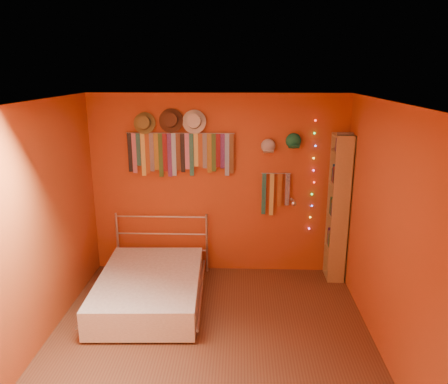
# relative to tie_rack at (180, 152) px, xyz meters

# --- Properties ---
(ground) EXTENTS (3.50, 3.50, 0.00)m
(ground) POSITION_rel_tie_rack_xyz_m (0.51, -1.68, -1.72)
(ground) COLOR brown
(ground) RESTS_ON ground
(back_wall) EXTENTS (3.50, 0.02, 2.50)m
(back_wall) POSITION_rel_tie_rack_xyz_m (0.51, 0.07, -0.47)
(back_wall) COLOR #993B18
(back_wall) RESTS_ON ground
(right_wall) EXTENTS (0.02, 3.50, 2.50)m
(right_wall) POSITION_rel_tie_rack_xyz_m (2.26, -1.68, -0.47)
(right_wall) COLOR #993B18
(right_wall) RESTS_ON ground
(left_wall) EXTENTS (0.02, 3.50, 2.50)m
(left_wall) POSITION_rel_tie_rack_xyz_m (-1.24, -1.68, -0.47)
(left_wall) COLOR #993B18
(left_wall) RESTS_ON ground
(ceiling) EXTENTS (3.50, 3.50, 0.02)m
(ceiling) POSITION_rel_tie_rack_xyz_m (0.51, -1.68, 0.78)
(ceiling) COLOR white
(ceiling) RESTS_ON back_wall
(tie_rack) EXTENTS (1.45, 0.03, 0.60)m
(tie_rack) POSITION_rel_tie_rack_xyz_m (0.00, 0.00, 0.00)
(tie_rack) COLOR #B4B4B9
(tie_rack) RESTS_ON back_wall
(small_tie_rack) EXTENTS (0.40, 0.03, 0.60)m
(small_tie_rack) POSITION_rel_tie_rack_xyz_m (1.29, 0.00, -0.53)
(small_tie_rack) COLOR #B4B4B9
(small_tie_rack) RESTS_ON back_wall
(fedora_olive) EXTENTS (0.29, 0.16, 0.29)m
(fedora_olive) POSITION_rel_tie_rack_xyz_m (-0.46, -0.03, 0.39)
(fedora_olive) COLOR olive
(fedora_olive) RESTS_ON back_wall
(fedora_brown) EXTENTS (0.32, 0.17, 0.32)m
(fedora_brown) POSITION_rel_tie_rack_xyz_m (-0.10, -0.03, 0.43)
(fedora_brown) COLOR #4C2B1B
(fedora_brown) RESTS_ON back_wall
(fedora_white) EXTENTS (0.32, 0.17, 0.31)m
(fedora_white) POSITION_rel_tie_rack_xyz_m (0.20, -0.03, 0.41)
(fedora_white) COLOR silver
(fedora_white) RESTS_ON back_wall
(cap_white) EXTENTS (0.19, 0.23, 0.19)m
(cap_white) POSITION_rel_tie_rack_xyz_m (1.18, 0.01, 0.08)
(cap_white) COLOR beige
(cap_white) RESTS_ON back_wall
(cap_green) EXTENTS (0.19, 0.24, 0.19)m
(cap_green) POSITION_rel_tie_rack_xyz_m (1.51, 0.01, 0.16)
(cap_green) COLOR #19734B
(cap_green) RESTS_ON back_wall
(fairy_lights) EXTENTS (0.06, 0.02, 1.53)m
(fairy_lights) POSITION_rel_tie_rack_xyz_m (1.80, 0.03, -0.33)
(fairy_lights) COLOR #FF3333
(fairy_lights) RESTS_ON back_wall
(reading_lamp) EXTENTS (0.07, 0.32, 0.09)m
(reading_lamp) POSITION_rel_tie_rack_xyz_m (1.52, -0.18, -0.64)
(reading_lamp) COLOR #B4B4B9
(reading_lamp) RESTS_ON back_wall
(bookshelf) EXTENTS (0.25, 0.34, 2.00)m
(bookshelf) POSITION_rel_tie_rack_xyz_m (2.16, -0.15, -0.71)
(bookshelf) COLOR #9B7646
(bookshelf) RESTS_ON ground
(bed) EXTENTS (1.37, 1.81, 0.86)m
(bed) POSITION_rel_tie_rack_xyz_m (-0.28, -0.94, -1.52)
(bed) COLOR #B4B4B9
(bed) RESTS_ON ground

